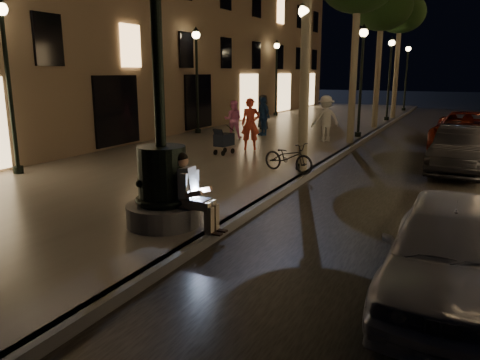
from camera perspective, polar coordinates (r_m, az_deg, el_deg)
The scene contains 25 objects.
ground at distance 20.63m, azimuth 14.37°, elevation 4.21°, with size 120.00×120.00×0.00m, color black.
cobble_lane at distance 20.26m, azimuth 22.71°, elevation 3.48°, with size 6.00×45.00×0.02m, color black.
promenade at distance 21.74m, azimuth 3.98°, elevation 5.29°, with size 8.00×45.00×0.20m, color #635D57.
curb_strip at distance 20.61m, azimuth 14.39°, elevation 4.49°, with size 0.25×45.00×0.20m, color #59595B.
fountain_lamppost at distance 8.79m, azimuth -9.49°, elevation 0.95°, with size 1.40×1.40×5.21m.
seated_man_laptop at distance 8.52m, azimuth -6.04°, elevation -1.20°, with size 1.05×0.36×1.42m.
tree_third at distance 25.56m, azimuth 16.92°, elevation 19.52°, with size 3.00×3.00×7.20m.
tree_far at distance 31.48m, azimuth 18.96°, elevation 18.61°, with size 3.00×3.00×7.50m.
lamp_curb_a at distance 13.70m, azimuth 7.74°, elevation 13.81°, with size 0.36×0.36×4.81m.
lamp_curb_b at distance 21.44m, azimuth 14.63°, elevation 13.21°, with size 0.36×0.36×4.81m.
lamp_curb_c at distance 29.32m, azimuth 17.83°, elevation 12.87°, with size 0.36×0.36×4.81m.
lamp_curb_d at distance 37.26m, azimuth 19.66°, elevation 12.65°, with size 0.36×0.36×4.81m.
lamp_left_a at distance 14.53m, azimuth -26.57°, elevation 12.54°, with size 0.36×0.36×4.81m.
lamp_left_b at distance 22.16m, azimuth -5.31°, elevation 13.55°, with size 0.36×0.36×4.81m.
lamp_left_c at distance 31.16m, azimuth 4.46°, elevation 13.41°, with size 0.36×0.36×4.81m.
stroller at distance 16.37m, azimuth -1.98°, elevation 4.90°, with size 0.52×1.01×1.01m.
car_front at distance 6.91m, azimuth 24.47°, elevation -7.78°, with size 1.68×4.18×1.42m, color #B6B7BF.
car_second at distance 15.82m, azimuth 25.55°, elevation 3.33°, with size 1.49×4.27×1.41m, color black.
car_third at distance 20.62m, azimuth 25.84°, elevation 5.38°, with size 2.44×5.29×1.47m, color maroon.
pedestrian_red at distance 17.37m, azimuth 1.29°, elevation 6.84°, with size 0.69×0.45×1.89m, color red.
pedestrian_pink at distance 20.36m, azimuth -0.83°, elevation 7.38°, with size 0.79×0.62×1.62m, color pink.
pedestrian_white at distance 19.72m, azimuth 10.39°, elevation 7.36°, with size 1.22×0.70×1.88m, color silver.
pedestrian_blue at distance 21.37m, azimuth 2.83°, elevation 7.78°, with size 1.01×0.42×1.73m, color #244986.
pedestrian_dark at distance 23.77m, azimuth 2.83°, elevation 8.28°, with size 0.83×0.54×1.70m, color #36373C.
bicycle at distance 13.53m, azimuth 5.93°, elevation 2.80°, with size 0.58×1.65×0.87m, color black.
Camera 1 is at (3.99, -5.01, 3.03)m, focal length 35.00 mm.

